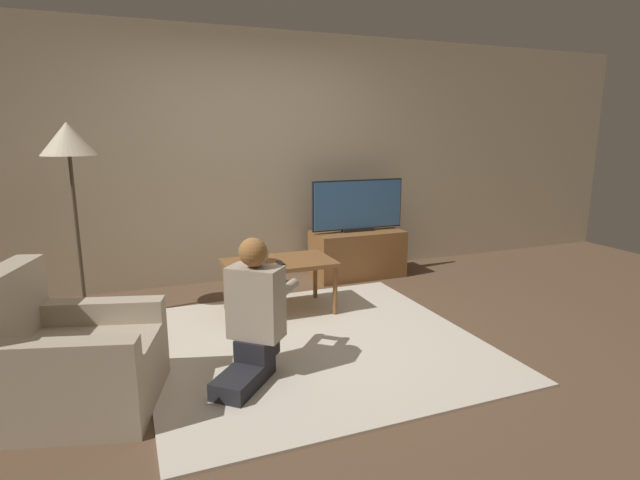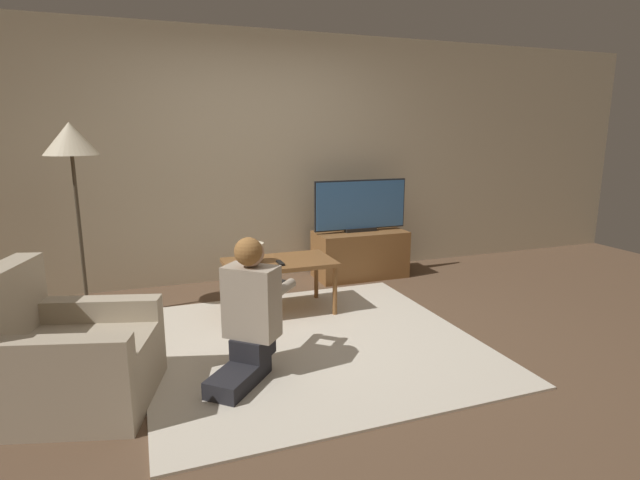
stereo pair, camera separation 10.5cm
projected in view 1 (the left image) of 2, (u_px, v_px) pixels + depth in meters
ground_plane at (314, 344)px, 3.78m from camera, size 10.00×10.00×0.00m
wall_back at (249, 158)px, 5.26m from camera, size 10.00×0.06×2.60m
rug at (314, 343)px, 3.78m from camera, size 2.41×2.36×0.02m
tv_stand at (357, 254)px, 5.51m from camera, size 0.99×0.48×0.51m
tv at (358, 205)px, 5.39m from camera, size 1.06×0.08×0.56m
coffee_table at (279, 266)px, 4.33m from camera, size 0.94×0.56×0.48m
floor_lamp at (69, 150)px, 3.93m from camera, size 0.43×0.43×1.65m
armchair at (69, 364)px, 2.86m from camera, size 1.05×0.98×0.83m
person_kneeling at (254, 311)px, 3.19m from camera, size 0.74×0.79×0.91m
table_lamp at (253, 251)px, 4.23m from camera, size 0.18×0.18×0.17m
remote at (281, 263)px, 4.21m from camera, size 0.04×0.15×0.02m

